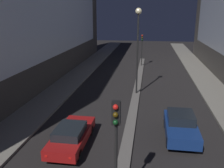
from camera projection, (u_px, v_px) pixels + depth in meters
building_left at (27, 0)px, 27.07m from camera, size 6.01×44.38×18.03m
median_strip at (137, 92)px, 25.16m from camera, size 0.71×36.83×0.15m
traffic_light_near at (116, 132)px, 9.36m from camera, size 0.32×0.42×4.57m
traffic_light_mid at (142, 43)px, 36.13m from camera, size 0.32×0.42×4.57m
street_lamp at (138, 34)px, 22.98m from camera, size 0.58×0.58×8.04m
car_left_lane at (71, 135)px, 14.97m from camera, size 1.85×4.76×1.38m
car_right_lane at (181, 126)px, 16.04m from camera, size 1.94×4.39×1.57m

